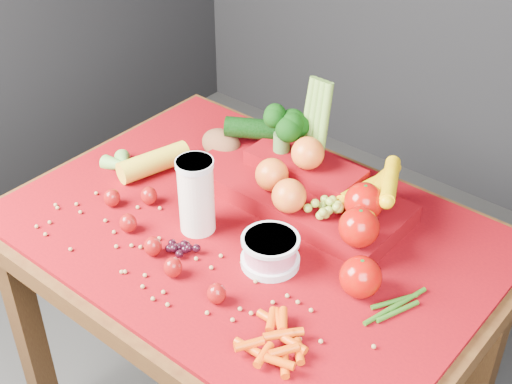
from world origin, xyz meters
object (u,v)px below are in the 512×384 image
Objects in this scene: milk_glass at (196,193)px; yogurt_bowl at (270,250)px; table at (250,264)px; produce_mound at (310,185)px.

yogurt_bowl is at bearing 2.88° from milk_glass.
table is at bearing 39.54° from milk_glass.
milk_glass is (-0.09, -0.07, 0.20)m from table.
milk_glass is 1.43× the size of yogurt_bowl.
table is at bearing 149.50° from yogurt_bowl.
yogurt_bowl is at bearing -30.50° from table.
milk_glass is at bearing -122.31° from produce_mound.
yogurt_bowl is (0.20, 0.01, -0.06)m from milk_glass.
produce_mound is (-0.06, 0.21, 0.02)m from yogurt_bowl.
table is 8.86× the size of yogurt_bowl.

